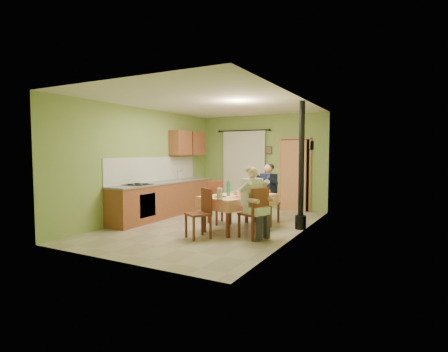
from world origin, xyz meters
The scene contains 17 objects.
floor centered at (0.00, 0.00, 0.00)m, with size 4.00×6.00×0.01m, color tan.
room_shell centered at (0.00, 0.00, 1.82)m, with size 4.04×6.04×2.82m.
kitchen_run centered at (-1.71, 0.40, 0.48)m, with size 0.64×3.64×1.56m.
upper_cabinets centered at (-1.82, 1.70, 1.95)m, with size 0.35×1.40×0.70m, color brown.
curtain centered at (-0.55, 2.90, 1.26)m, with size 1.70×0.07×2.22m.
doorway centered at (1.04, 2.92, 1.05)m, with size 0.96×0.26×2.15m.
dining_table centered at (0.71, -0.10, 0.38)m, with size 1.42×1.84×0.76m.
tableware centered at (0.69, -0.20, 0.83)m, with size 0.66×1.67×0.33m.
chair_far centered at (0.99, 0.90, 0.29)m, with size 0.60×0.60×0.99m.
chair_near centered at (0.36, -1.15, 0.29)m, with size 0.58×0.58×0.98m.
chair_right centered at (1.31, -0.65, 0.29)m, with size 0.58×0.58×1.01m.
chair_left centered at (0.01, 0.29, 0.29)m, with size 0.60×0.60×1.00m.
man_far centered at (1.00, 0.91, 0.88)m, with size 0.65×0.63×1.39m.
man_right centered at (1.29, -0.64, 0.88)m, with size 0.60×0.65×1.39m.
stove_flue centered at (1.90, 0.60, 1.02)m, with size 0.24×0.24×2.80m.
picture_back centered at (0.25, 2.97, 1.75)m, with size 0.19×0.03×0.23m, color black.
picture_right centered at (1.97, 1.20, 1.85)m, with size 0.03×0.31×0.21m, color brown.
Camera 1 is at (3.99, -6.91, 1.71)m, focal length 28.00 mm.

